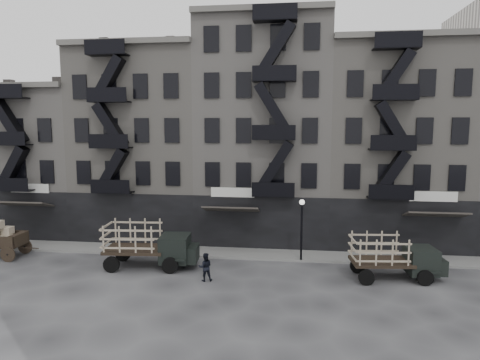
# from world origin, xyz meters

# --- Properties ---
(ground) EXTENTS (140.00, 140.00, 0.00)m
(ground) POSITION_xyz_m (0.00, 0.00, 0.00)
(ground) COLOR #38383A
(ground) RESTS_ON ground
(sidewalk) EXTENTS (55.00, 2.50, 0.15)m
(sidewalk) POSITION_xyz_m (0.00, 3.75, 0.07)
(sidewalk) COLOR slate
(sidewalk) RESTS_ON ground
(building_west) EXTENTS (10.00, 11.35, 13.20)m
(building_west) POSITION_xyz_m (-20.00, 9.83, 6.00)
(building_west) COLOR gray
(building_west) RESTS_ON ground
(building_midwest) EXTENTS (10.00, 11.35, 16.20)m
(building_midwest) POSITION_xyz_m (-10.00, 9.83, 7.50)
(building_midwest) COLOR gray
(building_midwest) RESTS_ON ground
(building_center) EXTENTS (10.00, 11.35, 18.20)m
(building_center) POSITION_xyz_m (-0.00, 9.82, 8.50)
(building_center) COLOR gray
(building_center) RESTS_ON ground
(building_mideast) EXTENTS (10.00, 11.35, 16.20)m
(building_mideast) POSITION_xyz_m (10.00, 9.83, 7.50)
(building_mideast) COLOR gray
(building_mideast) RESTS_ON ground
(lamp_post) EXTENTS (0.36, 0.36, 4.28)m
(lamp_post) POSITION_xyz_m (3.00, 2.60, 2.78)
(lamp_post) COLOR black
(lamp_post) RESTS_ON ground
(stake_truck_west) EXTENTS (6.10, 2.86, 2.98)m
(stake_truck_west) POSITION_xyz_m (-6.85, 0.25, 1.70)
(stake_truck_west) COLOR black
(stake_truck_west) RESTS_ON ground
(stake_truck_east) EXTENTS (5.58, 2.72, 2.71)m
(stake_truck_east) POSITION_xyz_m (8.46, 0.02, 1.55)
(stake_truck_east) COLOR black
(stake_truck_east) RESTS_ON ground
(pedestrian_mid) EXTENTS (0.97, 0.84, 1.70)m
(pedestrian_mid) POSITION_xyz_m (-2.68, -1.71, 0.85)
(pedestrian_mid) COLOR black
(pedestrian_mid) RESTS_ON ground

